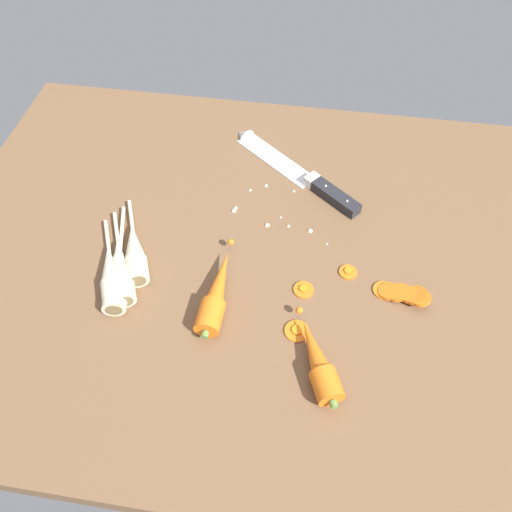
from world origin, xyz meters
TOP-DOWN VIEW (x-y plane):
  - ground_plane at (0.00, 0.00)cm, footprint 120.00×90.00cm
  - chefs_knife at (3.69, 22.88)cm, footprint 29.22×24.30cm
  - whole_carrot at (-5.30, -11.35)cm, footprint 4.59×20.18cm
  - whole_carrot_second at (12.62, -21.26)cm, footprint 9.24×16.43cm
  - parsnip_front at (-23.29, -9.56)cm, footprint 8.25×23.72cm
  - parsnip_mid_left at (-24.13, -10.20)cm, footprint 10.31×19.21cm
  - parsnip_mid_right at (-22.84, -8.88)cm, footprint 10.69×20.39cm
  - parsnip_back at (-21.58, -4.76)cm, footprint 9.84×19.58cm
  - carrot_slice_stack at (25.80, -5.83)cm, footprint 9.45×5.43cm
  - carrot_slice_stray_near at (9.13, -7.04)cm, footprint 3.54×3.54cm
  - carrot_slice_stray_mid at (16.61, -2.08)cm, footprint 3.22×3.22cm
  - carrot_slice_stray_far at (8.83, -15.33)cm, footprint 4.08×4.08cm
  - mince_crumbs at (1.83, 10.35)cm, footprint 19.37×14.01cm

SIDE VIEW (x-z plane):
  - ground_plane at x=0.00cm, z-range -4.00..0.00cm
  - carrot_slice_stray_near at x=9.13cm, z-range 0.01..0.71cm
  - carrot_slice_stray_mid at x=16.61cm, z-range 0.01..0.71cm
  - carrot_slice_stray_far at x=8.83cm, z-range 0.01..0.71cm
  - mince_crumbs at x=1.83cm, z-range -0.06..0.83cm
  - chefs_knife at x=3.69cm, z-range -1.44..2.74cm
  - carrot_slice_stack at x=25.80cm, z-range -0.43..2.58cm
  - parsnip_front at x=-23.29cm, z-range -0.02..3.98cm
  - parsnip_mid_right at x=-22.84cm, z-range -0.02..3.98cm
  - parsnip_back at x=-21.58cm, z-range -0.02..3.98cm
  - parsnip_mid_left at x=-24.13cm, z-range -0.02..3.98cm
  - whole_carrot at x=-5.30cm, z-range 0.00..4.20cm
  - whole_carrot_second at x=12.62cm, z-range 0.00..4.20cm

